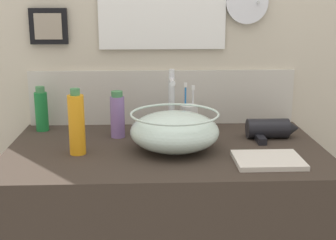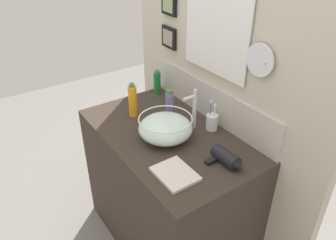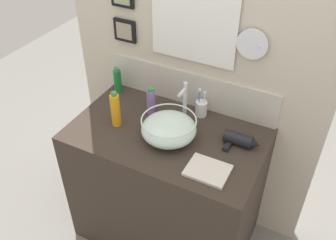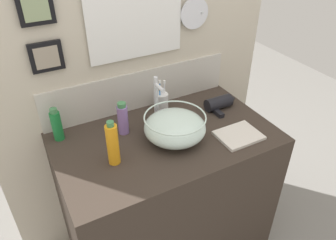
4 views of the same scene
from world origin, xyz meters
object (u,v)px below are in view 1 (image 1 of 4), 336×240
at_px(faucet, 172,99).
at_px(spray_bottle, 117,115).
at_px(hand_towel, 268,160).
at_px(toothbrush_cup, 189,116).
at_px(hair_drier, 271,129).
at_px(soap_dispenser, 77,124).
at_px(lotion_bottle, 41,110).
at_px(glass_bowl_sink, 175,131).

bearing_deg(faucet, spray_bottle, -172.24).
bearing_deg(hand_towel, toothbrush_cup, 117.39).
bearing_deg(faucet, toothbrush_cup, 48.62).
relative_size(hair_drier, toothbrush_cup, 1.06).
height_order(hair_drier, toothbrush_cup, toothbrush_cup).
distance_m(toothbrush_cup, spray_bottle, 0.30).
bearing_deg(toothbrush_cup, soap_dispenser, -142.73).
relative_size(faucet, hair_drier, 1.28).
xyz_separation_m(hair_drier, soap_dispenser, (-0.70, -0.15, 0.07)).
bearing_deg(lotion_bottle, faucet, -8.31).
xyz_separation_m(spray_bottle, hand_towel, (0.50, -0.31, -0.08)).
distance_m(hair_drier, hand_towel, 0.28).
bearing_deg(hand_towel, glass_bowl_sink, 154.40).
bearing_deg(spray_bottle, hair_drier, -4.15).
bearing_deg(lotion_bottle, hand_towel, -27.14).
bearing_deg(hair_drier, lotion_bottle, 170.70).
height_order(spray_bottle, hand_towel, spray_bottle).
height_order(glass_bowl_sink, faucet, faucet).
relative_size(hair_drier, hand_towel, 0.92).
xyz_separation_m(hair_drier, toothbrush_cup, (-0.30, 0.15, 0.01)).
distance_m(faucet, lotion_bottle, 0.52).
xyz_separation_m(soap_dispenser, hand_towel, (0.62, -0.12, -0.10)).
bearing_deg(spray_bottle, soap_dispenser, -122.41).
xyz_separation_m(glass_bowl_sink, toothbrush_cup, (0.07, 0.28, -0.02)).
relative_size(hair_drier, spray_bottle, 1.12).
height_order(glass_bowl_sink, hair_drier, glass_bowl_sink).
xyz_separation_m(faucet, lotion_bottle, (-0.51, 0.07, -0.06)).
xyz_separation_m(faucet, hair_drier, (0.37, -0.07, -0.11)).
bearing_deg(soap_dispenser, toothbrush_cup, 37.27).
distance_m(glass_bowl_sink, lotion_bottle, 0.58).
distance_m(lotion_bottle, spray_bottle, 0.32).
distance_m(spray_bottle, hand_towel, 0.59).
distance_m(soap_dispenser, hand_towel, 0.64).
bearing_deg(faucet, hair_drier, -10.65).
bearing_deg(hand_towel, spray_bottle, 148.16).
relative_size(soap_dispenser, lotion_bottle, 1.26).
bearing_deg(toothbrush_cup, faucet, -131.38).
bearing_deg(lotion_bottle, soap_dispenser, -58.53).
relative_size(glass_bowl_sink, soap_dispenser, 1.37).
bearing_deg(lotion_bottle, spray_bottle, -18.58).
bearing_deg(hair_drier, faucet, 169.35).
xyz_separation_m(glass_bowl_sink, lotion_bottle, (-0.51, 0.27, 0.01)).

